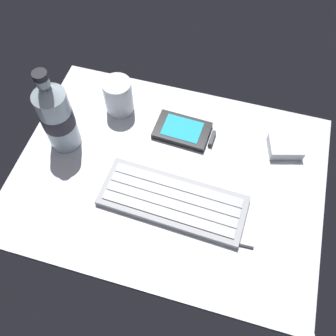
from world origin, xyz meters
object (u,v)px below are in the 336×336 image
water_bottle (56,116)px  stylus_pen (229,242)px  juice_cup (119,97)px  charger_block (285,147)px  handheld_device (185,131)px  keyboard (173,201)px

water_bottle → stylus_pen: bearing=-18.7°
juice_cup → water_bottle: 15.44cm
juice_cup → charger_block: 38.20cm
juice_cup → handheld_device: bearing=-9.3°
juice_cup → stylus_pen: juice_cup is taller
charger_block → stylus_pen: 25.21cm
juice_cup → water_bottle: size_ratio=0.41×
keyboard → water_bottle: (-26.54, 7.92, 8.20)cm
keyboard → charger_block: charger_block is taller
handheld_device → juice_cup: (-16.21, 2.65, 3.18)cm
juice_cup → water_bottle: water_bottle is taller
water_bottle → charger_block: 48.31cm
keyboard → handheld_device: size_ratio=2.25×
keyboard → juice_cup: (-18.20, 19.87, 3.10)cm
stylus_pen → handheld_device: bearing=120.3°
handheld_device → charger_block: size_ratio=1.87×
charger_block → stylus_pen: bearing=-107.4°
charger_block → water_bottle: bearing=-166.8°
keyboard → charger_block: 27.34cm
stylus_pen → keyboard: bearing=154.6°
handheld_device → water_bottle: water_bottle is taller
keyboard → handheld_device: 17.33cm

